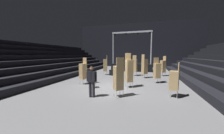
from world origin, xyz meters
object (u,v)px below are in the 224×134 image
stage_riser (132,66)px  chair_stack_mid_right (157,70)px  man_with_tie (92,80)px  equipment_road_case (114,73)px  chair_stack_rear_right (174,80)px  chair_stack_front_right (135,66)px  chair_stack_rear_centre (118,77)px  chair_stack_rear_left (83,71)px  chair_stack_front_left (163,66)px  chair_stack_mid_left (105,65)px  chair_stack_aisle_left (129,70)px  loose_chair_near_man (91,80)px  chair_stack_mid_centre (145,66)px

stage_riser → chair_stack_mid_right: stage_riser is taller
man_with_tie → equipment_road_case: man_with_tie is taller
stage_riser → man_with_tie: 11.92m
chair_stack_rear_right → equipment_road_case: 7.64m
chair_stack_mid_right → chair_stack_front_right: bearing=-78.8°
chair_stack_rear_centre → equipment_road_case: chair_stack_rear_centre is taller
chair_stack_rear_left → chair_stack_rear_centre: (3.30, -2.05, 0.04)m
chair_stack_front_left → chair_stack_rear_right: chair_stack_front_left is taller
stage_riser → chair_stack_mid_left: (-2.43, -4.76, 0.49)m
chair_stack_rear_right → man_with_tie: bearing=122.8°
man_with_tie → stage_riser: bearing=-99.7°
chair_stack_aisle_left → equipment_road_case: (-2.33, 4.49, -0.89)m
stage_riser → equipment_road_case: (-1.37, -4.88, -0.31)m
chair_stack_aisle_left → loose_chair_near_man: size_ratio=2.53×
chair_stack_rear_centre → man_with_tie: bearing=159.7°
chair_stack_mid_left → chair_stack_mid_right: bearing=-137.3°
chair_stack_mid_left → chair_stack_mid_right: chair_stack_mid_left is taller
chair_stack_mid_left → equipment_road_case: (1.06, -0.11, -0.81)m
chair_stack_mid_left → chair_stack_rear_centre: (3.15, -6.68, -0.04)m
stage_riser → chair_stack_rear_left: (-2.59, -9.39, 0.41)m
stage_riser → chair_stack_front_left: 5.34m
stage_riser → equipment_road_case: stage_riser is taller
chair_stack_mid_centre → chair_stack_rear_right: 5.45m
stage_riser → chair_stack_mid_centre: (1.89, -5.48, 0.53)m
chair_stack_mid_left → chair_stack_aisle_left: chair_stack_aisle_left is taller
chair_stack_mid_centre → chair_stack_rear_left: chair_stack_mid_centre is taller
chair_stack_rear_centre → chair_stack_aisle_left: (0.25, 2.08, 0.13)m
chair_stack_front_right → chair_stack_mid_right: bearing=-46.6°
stage_riser → chair_stack_mid_centre: size_ratio=2.43×
equipment_road_case → man_with_tie: bearing=-84.0°
man_with_tie → chair_stack_front_left: chair_stack_front_left is taller
chair_stack_rear_right → chair_stack_aisle_left: size_ratio=0.79×
chair_stack_front_left → loose_chair_near_man: chair_stack_front_left is taller
chair_stack_front_right → chair_stack_rear_left: size_ratio=1.08×
chair_stack_mid_centre → stage_riser: bearing=159.4°
chair_stack_mid_centre → equipment_road_case: chair_stack_mid_centre is taller
chair_stack_mid_centre → chair_stack_mid_right: bearing=-11.3°
chair_stack_mid_right → loose_chair_near_man: bearing=9.2°
chair_stack_mid_left → chair_stack_front_right: bearing=-105.3°
chair_stack_mid_right → chair_stack_rear_left: 5.86m
man_with_tie → chair_stack_rear_left: chair_stack_rear_left is taller
chair_stack_rear_centre → loose_chair_near_man: chair_stack_rear_centre is taller
chair_stack_rear_left → loose_chair_near_man: chair_stack_rear_left is taller
chair_stack_mid_right → chair_stack_rear_left: (-5.51, -2.00, 0.00)m
chair_stack_mid_centre → loose_chair_near_man: bearing=-74.8°
stage_riser → chair_stack_aisle_left: stage_riser is taller
chair_stack_mid_right → chair_stack_rear_centre: (-2.20, -4.06, 0.04)m
chair_stack_front_left → equipment_road_case: 5.27m
chair_stack_rear_centre → chair_stack_mid_right: bearing=22.5°
chair_stack_front_right → chair_stack_rear_centre: chair_stack_front_right is taller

